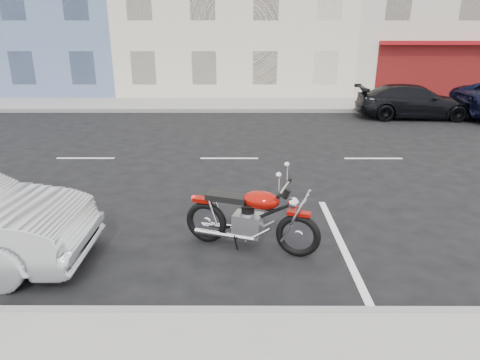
# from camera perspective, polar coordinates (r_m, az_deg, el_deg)

# --- Properties ---
(ground) EXTENTS (120.00, 120.00, 0.00)m
(ground) POSITION_cam_1_polar(r_m,az_deg,el_deg) (11.99, 8.17, 2.86)
(ground) COLOR black
(ground) RESTS_ON ground
(sidewalk_far) EXTENTS (80.00, 3.40, 0.15)m
(sidewalk_far) POSITION_cam_1_polar(r_m,az_deg,el_deg) (20.62, -9.27, 9.93)
(sidewalk_far) COLOR gray
(sidewalk_far) RESTS_ON ground
(curb_far) EXTENTS (80.00, 0.12, 0.16)m
(curb_far) POSITION_cam_1_polar(r_m,az_deg,el_deg) (18.97, -10.08, 9.09)
(curb_far) COLOR gray
(curb_far) RESTS_ON ground
(motorcycle) EXTENTS (2.17, 0.99, 1.13)m
(motorcycle) POSITION_cam_1_polar(r_m,az_deg,el_deg) (6.66, 8.06, -6.14)
(motorcycle) COLOR black
(motorcycle) RESTS_ON ground
(car_far) EXTENTS (4.66, 2.10, 1.32)m
(car_far) POSITION_cam_1_polar(r_m,az_deg,el_deg) (18.75, 22.19, 9.66)
(car_far) COLOR black
(car_far) RESTS_ON ground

